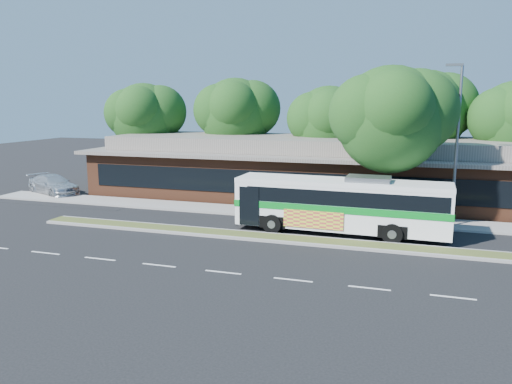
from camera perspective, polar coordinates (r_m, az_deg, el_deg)
ground at (r=25.69m, az=0.30°, el=-5.62°), size 120.00×120.00×0.00m
median_strip at (r=26.22m, az=0.69°, el=-5.12°), size 26.00×1.10×0.15m
sidewalk at (r=31.65m, az=3.74°, el=-2.48°), size 44.00×2.60×0.12m
parking_lot at (r=42.65m, az=-19.19°, el=0.21°), size 14.00×12.00×0.01m
plaza_building at (r=37.63m, az=6.18°, el=2.73°), size 33.20×11.20×4.45m
lamp_post at (r=29.76m, az=21.92°, el=5.43°), size 0.93×0.18×9.07m
tree_bg_a at (r=44.51m, az=-12.08°, el=8.55°), size 6.47×5.80×8.63m
tree_bg_b at (r=42.10m, az=-1.74°, el=9.06°), size 6.69×6.00×9.00m
tree_bg_c at (r=39.20m, az=8.94°, el=8.05°), size 6.24×5.60×8.26m
tree_bg_d at (r=39.76m, az=19.40°, el=8.82°), size 6.91×6.20×9.37m
transit_bus at (r=27.14m, az=9.77°, el=-1.05°), size 11.44×2.92×3.19m
sedan at (r=41.45m, az=-22.16°, el=0.78°), size 5.52×3.90×1.48m
sidewalk_tree at (r=29.31m, az=15.97°, el=8.23°), size 6.70×6.01×9.05m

